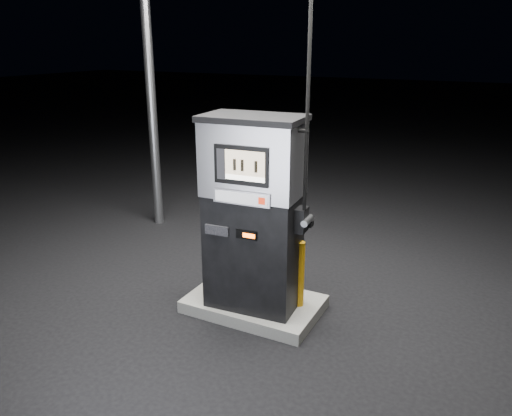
% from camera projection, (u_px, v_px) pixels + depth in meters
% --- Properties ---
extents(ground, '(80.00, 80.00, 0.00)m').
position_uv_depth(ground, '(254.00, 309.00, 6.20)').
color(ground, black).
rests_on(ground, ground).
extents(pump_island, '(1.60, 1.00, 0.15)m').
position_uv_depth(pump_island, '(254.00, 304.00, 6.17)').
color(pump_island, '#605F5B').
rests_on(pump_island, ground).
extents(fuel_dispenser, '(1.27, 0.75, 4.70)m').
position_uv_depth(fuel_dispenser, '(254.00, 213.00, 5.67)').
color(fuel_dispenser, black).
rests_on(fuel_dispenser, pump_island).
extents(bollard_left, '(0.16, 0.16, 1.03)m').
position_uv_depth(bollard_left, '(213.00, 248.00, 6.34)').
color(bollard_left, '#CA870B').
rests_on(bollard_left, pump_island).
extents(bollard_right, '(0.12, 0.12, 0.81)m').
position_uv_depth(bollard_right, '(300.00, 274.00, 5.88)').
color(bollard_right, '#CA870B').
rests_on(bollard_right, pump_island).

